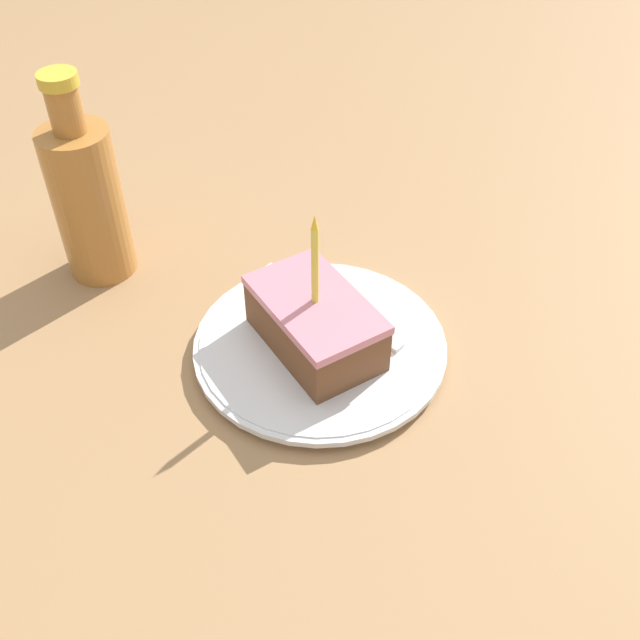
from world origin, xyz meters
TOP-DOWN VIEW (x-y plane):
  - ground_plane at (0.00, 0.00)m, footprint 2.40×2.40m
  - plate at (0.03, 0.02)m, footprint 0.24×0.24m
  - cake_slice at (0.03, 0.02)m, footprint 0.08×0.13m
  - fork at (-0.00, -0.02)m, footprint 0.07×0.18m
  - bottle at (0.16, -0.22)m, footprint 0.07×0.07m

SIDE VIEW (x-z plane):
  - ground_plane at x=0.00m, z-range -0.04..0.00m
  - plate at x=0.03m, z-range 0.00..0.02m
  - fork at x=0.00m, z-range 0.02..0.02m
  - cake_slice at x=0.03m, z-range -0.03..0.12m
  - bottle at x=0.16m, z-range -0.02..0.20m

